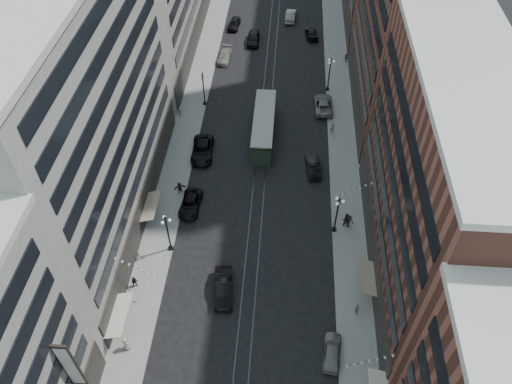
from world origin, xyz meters
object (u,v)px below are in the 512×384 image
(pedestrian_2, at_px, (135,282))
(lamppost_se_far, at_px, (337,214))
(pedestrian_8, at_px, (332,128))
(car_14, at_px, (291,16))
(lamppost_se_mid, at_px, (329,73))
(pedestrian_4, at_px, (357,309))
(car_13, at_px, (253,38))
(car_11, at_px, (323,104))
(pedestrian_5, at_px, (180,188))
(pedestrian_9, at_px, (346,58))
(car_5, at_px, (224,288))
(car_8, at_px, (225,56))
(pedestrian_7, at_px, (346,220))
(lamppost_sw_far, at_px, (168,232))
(car_12, at_px, (312,33))
(car_2, at_px, (190,204))
(pedestrian_extra_0, at_px, (349,221))
(car_10, at_px, (313,166))
(pedestrian_1, at_px, (126,344))
(streetcar, at_px, (264,127))
(car_9, at_px, (234,24))
(car_4, at_px, (332,352))
(car_7, at_px, (202,150))
(pedestrian_6, at_px, (180,112))

(pedestrian_2, bearing_deg, lamppost_se_far, 11.07)
(pedestrian_8, bearing_deg, car_14, -88.39)
(lamppost_se_mid, height_order, pedestrian_2, lamppost_se_mid)
(pedestrian_4, distance_m, car_13, 54.01)
(car_11, bearing_deg, car_13, -58.29)
(pedestrian_5, height_order, pedestrian_9, pedestrian_5)
(car_5, relative_size, car_8, 1.02)
(car_11, bearing_deg, pedestrian_9, -109.00)
(car_13, relative_size, pedestrian_7, 2.60)
(lamppost_sw_far, height_order, car_12, lamppost_sw_far)
(car_2, distance_m, pedestrian_extra_0, 18.91)
(pedestrian_2, relative_size, car_8, 0.31)
(lamppost_sw_far, xyz_separation_m, pedestrian_9, (21.65, 39.93, -2.15))
(lamppost_sw_far, height_order, car_14, lamppost_sw_far)
(lamppost_sw_far, relative_size, pedestrian_9, 3.45)
(car_10, relative_size, pedestrian_8, 2.47)
(pedestrian_4, bearing_deg, pedestrian_1, 105.24)
(streetcar, bearing_deg, pedestrian_8, 7.36)
(streetcar, height_order, pedestrian_9, streetcar)
(car_13, bearing_deg, pedestrian_2, -99.46)
(pedestrian_2, xyz_separation_m, pedestrian_9, (24.43, 45.10, 0.03))
(pedestrian_7, relative_size, pedestrian_extra_0, 1.11)
(car_2, bearing_deg, pedestrian_1, -96.82)
(pedestrian_7, bearing_deg, car_9, -59.13)
(car_4, relative_size, car_11, 0.75)
(car_8, bearing_deg, car_2, -85.42)
(pedestrian_4, xyz_separation_m, car_9, (-18.17, 57.20, -0.19))
(car_10, bearing_deg, car_12, -96.98)
(streetcar, height_order, car_4, streetcar)
(lamppost_sw_far, height_order, car_7, lamppost_sw_far)
(car_2, height_order, pedestrian_5, pedestrian_5)
(car_10, height_order, pedestrian_extra_0, pedestrian_extra_0)
(car_5, distance_m, pedestrian_6, 30.47)
(car_13, relative_size, pedestrian_9, 3.14)
(pedestrian_6, bearing_deg, pedestrian_7, 119.95)
(lamppost_se_mid, relative_size, car_12, 1.16)
(pedestrian_7, bearing_deg, lamppost_se_far, 43.12)
(car_7, height_order, car_11, car_7)
(lamppost_se_mid, xyz_separation_m, car_2, (-17.20, -25.59, -2.41))
(car_5, height_order, car_13, car_13)
(pedestrian_4, bearing_deg, lamppost_se_far, 11.25)
(car_10, height_order, pedestrian_5, pedestrian_5)
(lamppost_se_mid, xyz_separation_m, pedestrian_4, (1.81, -38.71, -2.15))
(pedestrian_5, height_order, pedestrian_7, pedestrian_7)
(pedestrian_extra_0, bearing_deg, streetcar, 136.04)
(pedestrian_4, height_order, car_8, pedestrian_4)
(pedestrian_4, relative_size, pedestrian_8, 0.85)
(lamppost_se_mid, relative_size, streetcar, 0.44)
(lamppost_se_mid, xyz_separation_m, car_8, (-16.88, 7.63, -2.36))
(pedestrian_2, height_order, car_12, pedestrian_2)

